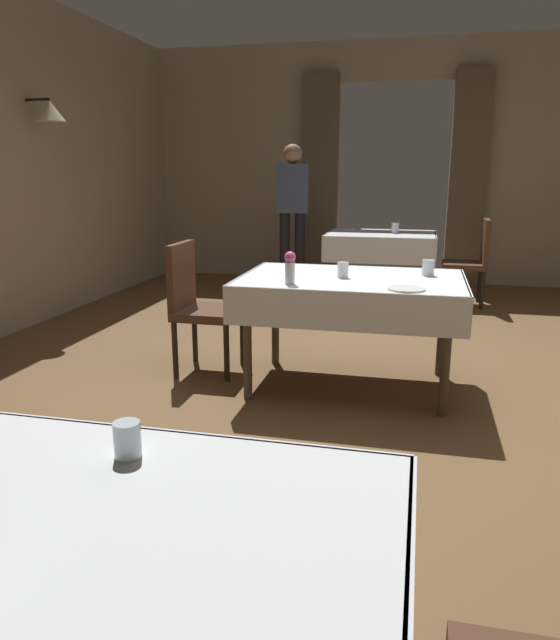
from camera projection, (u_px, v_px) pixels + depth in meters
ground at (353, 388)px, 3.99m from camera, size 10.08×10.08×0.00m
wall_back at (393, 163)px, 7.56m from camera, size 6.40×0.27×3.00m
dining_table_near at (93, 571)px, 1.18m from camera, size 1.24×0.89×0.75m
dining_table_mid at (351, 290)px, 3.87m from camera, size 1.44×0.98×0.75m
dining_table_far at (381, 242)px, 6.62m from camera, size 1.19×0.95×0.75m
chair_mid_left at (198, 301)px, 4.23m from camera, size 0.44×0.44×0.93m
chair_far_right at (472, 258)px, 6.34m from camera, size 0.44×0.44×0.93m
glass_near_a at (127, 440)px, 1.42m from camera, size 0.07×0.07×0.09m
flower_vase_mid at (290, 267)px, 3.58m from camera, size 0.07×0.07×0.20m
glass_mid_b at (343, 270)px, 3.82m from camera, size 0.07×0.07×0.10m
plate_mid_c at (406, 289)px, 3.43m from camera, size 0.22×0.22×0.01m
glass_mid_d at (428, 268)px, 3.89m from camera, size 0.08×0.08×0.10m
glass_far_a at (395, 228)px, 6.56m from camera, size 0.08×0.08×0.11m
plate_far_b at (347, 229)px, 6.99m from camera, size 0.24×0.24×0.01m
person_waiter_by_doorway at (292, 206)px, 6.87m from camera, size 0.38×0.26×1.72m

